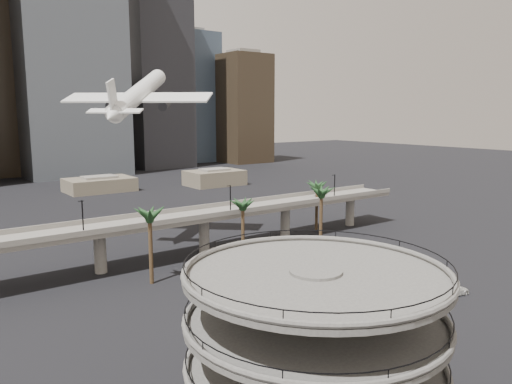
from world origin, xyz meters
TOP-DOWN VIEW (x-y plane):
  - ground at (0.00, 0.00)m, footprint 700.00×700.00m
  - parking_ramp at (-13.00, -4.00)m, footprint 22.20×22.20m
  - overpass at (0.00, 55.00)m, footprint 130.00×9.30m
  - palm_trees at (21.48, 47.47)m, footprint 54.40×18.40m
  - low_buildings at (6.89, 142.30)m, footprint 135.00×27.50m
  - skyline at (15.12, 217.08)m, footprint 269.00×86.00m
  - airborne_jet at (5.44, 73.10)m, footprint 28.75×29.75m
  - car_a at (-9.28, 10.13)m, footprint 4.46×3.20m
  - car_b at (9.03, 15.70)m, footprint 4.85×3.30m
  - car_c at (30.77, 9.93)m, footprint 5.94×3.27m

SIDE VIEW (x-z plane):
  - ground at x=0.00m, z-range 0.00..0.00m
  - car_a at x=-9.28m, z-range 0.00..1.41m
  - car_b at x=9.03m, z-range 0.00..1.51m
  - car_c at x=30.77m, z-range 0.00..1.63m
  - low_buildings at x=6.89m, z-range -0.54..6.26m
  - overpass at x=0.00m, z-range -0.01..14.69m
  - parking_ramp at x=-13.00m, z-range 1.16..18.51m
  - palm_trees at x=21.48m, z-range 4.30..18.30m
  - airborne_jet at x=5.44m, z-range 25.86..40.40m
  - skyline at x=15.12m, z-range -17.64..114.00m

